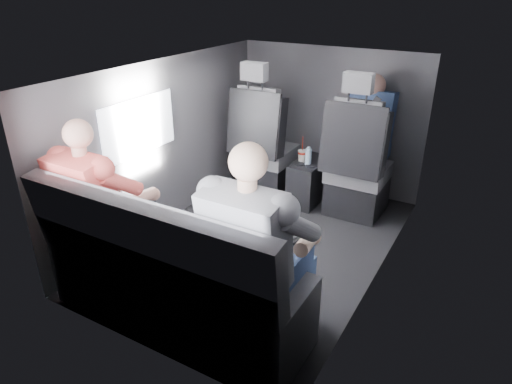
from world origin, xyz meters
The scene contains 19 objects.
floor centered at (0.00, 0.00, 0.00)m, with size 2.60×2.60×0.00m, color black.
ceiling centered at (0.00, 0.00, 1.35)m, with size 2.60×2.60×0.00m, color #B2B2AD.
panel_left centered at (-0.90, 0.00, 0.68)m, with size 0.02×2.60×1.35m, color #56565B.
panel_right centered at (0.90, 0.00, 0.68)m, with size 0.02×2.60×1.35m, color #56565B.
panel_front centered at (0.00, 1.30, 0.68)m, with size 1.80×0.02×1.35m, color #56565B.
panel_back centered at (0.00, -1.30, 0.68)m, with size 1.80×0.02×1.35m, color #56565B.
side_window centered at (-0.88, -0.30, 0.90)m, with size 0.02×0.75×0.42m, color white.
seatbelt centered at (0.45, 0.67, 0.80)m, with size 0.05×0.01×0.65m, color black.
front_seat_left centered at (-0.45, 0.84, 0.40)m, with size 0.52×0.58×1.26m.
front_seat_right centered at (0.45, 0.84, 0.40)m, with size 0.52×0.58×1.26m.
center_console centered at (0.00, 0.88, 0.20)m, with size 0.24×0.48×0.41m.
rear_bench centered at (0.00, -1.06, 0.31)m, with size 1.60×0.57×0.92m.
soda_cup centered at (-0.05, 0.83, 0.46)m, with size 0.08×0.08×0.24m.
water_bottle centered at (0.02, 0.80, 0.48)m, with size 0.06×0.06×0.16m.
laptop_white centered at (-0.62, -0.83, 0.63)m, with size 0.34×0.33×0.24m.
laptop_black centered at (0.48, -0.76, 0.63)m, with size 0.35×0.35×0.22m.
passenger_rear_left centered at (-0.59, -0.97, 0.62)m, with size 0.48×0.60×1.19m.
passenger_rear_right centered at (0.52, -0.97, 0.64)m, with size 0.52×0.63×1.25m.
passenger_front_right centered at (0.45, 1.10, 0.75)m, with size 0.38×0.38×0.75m.
Camera 1 is at (1.50, -2.70, 1.90)m, focal length 32.00 mm.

